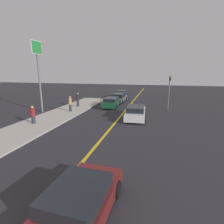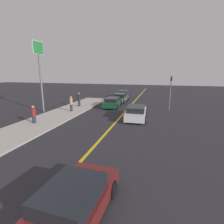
% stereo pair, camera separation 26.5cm
% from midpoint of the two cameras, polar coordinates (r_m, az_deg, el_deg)
% --- Properties ---
extents(road_center_line, '(0.20, 60.00, 0.01)m').
position_cam_midpoint_polar(road_center_line, '(20.21, 3.61, 0.04)').
color(road_center_line, gold).
rests_on(road_center_line, ground_plane).
extents(sidewalk_left, '(3.91, 26.44, 0.13)m').
position_cam_midpoint_polar(sidewalk_left, '(18.28, -19.66, -1.95)').
color(sidewalk_left, '#ADA89E').
rests_on(sidewalk_left, ground_plane).
extents(car_near_right_lane, '(2.12, 3.93, 1.21)m').
position_cam_midpoint_polar(car_near_right_lane, '(6.30, -11.96, -26.60)').
color(car_near_right_lane, maroon).
rests_on(car_near_right_lane, ground_plane).
extents(car_ahead_center, '(2.15, 4.56, 1.29)m').
position_cam_midpoint_polar(car_ahead_center, '(17.34, 7.29, -0.13)').
color(car_ahead_center, silver).
rests_on(car_ahead_center, ground_plane).
extents(car_far_distant, '(2.01, 4.50, 1.24)m').
position_cam_midpoint_polar(car_far_distant, '(22.95, -0.49, 3.22)').
color(car_far_distant, '#144728').
rests_on(car_far_distant, ground_plane).
extents(car_parked_left_lot, '(2.00, 4.62, 1.31)m').
position_cam_midpoint_polar(car_parked_left_lot, '(26.81, 2.00, 4.68)').
color(car_parked_left_lot, '#4C5156').
rests_on(car_parked_left_lot, ground_plane).
extents(car_oncoming_far, '(1.95, 3.99, 1.27)m').
position_cam_midpoint_polar(car_oncoming_far, '(31.21, 2.83, 5.85)').
color(car_oncoming_far, navy).
rests_on(car_oncoming_far, ground_plane).
extents(pedestrian_near_curb, '(0.38, 0.38, 1.56)m').
position_cam_midpoint_polar(pedestrian_near_curb, '(16.73, -24.82, -0.82)').
color(pedestrian_near_curb, '#282D3D').
rests_on(pedestrian_near_curb, sidewalk_left).
extents(pedestrian_mid_group, '(0.34, 0.34, 1.75)m').
position_cam_midpoint_polar(pedestrian_mid_group, '(20.35, -13.86, 2.65)').
color(pedestrian_mid_group, '#282D3D').
rests_on(pedestrian_mid_group, sidewalk_left).
extents(pedestrian_far_standing, '(0.38, 0.38, 1.77)m').
position_cam_midpoint_polar(pedestrian_far_standing, '(23.12, -11.41, 4.02)').
color(pedestrian_far_standing, '#282D3D').
rests_on(pedestrian_far_standing, sidewalk_left).
extents(traffic_light, '(0.18, 0.40, 4.05)m').
position_cam_midpoint_polar(traffic_light, '(21.77, 17.85, 7.01)').
color(traffic_light, slate).
rests_on(traffic_light, ground_plane).
extents(roadside_sign, '(0.20, 1.69, 7.74)m').
position_cam_midpoint_polar(roadside_sign, '(21.23, -23.41, 14.93)').
color(roadside_sign, slate).
rests_on(roadside_sign, ground_plane).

